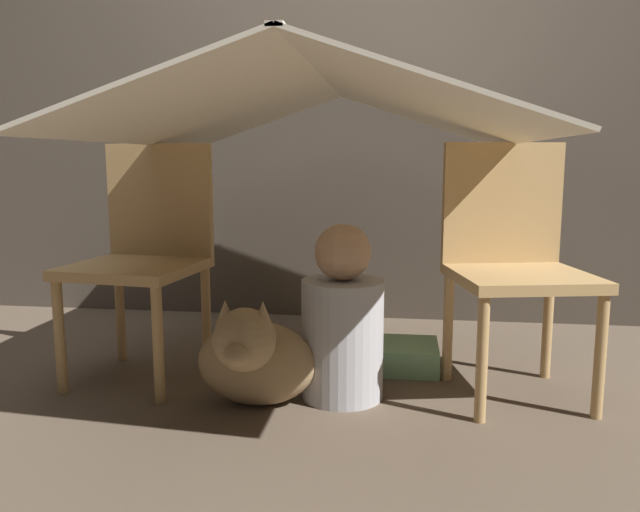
% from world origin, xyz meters
% --- Properties ---
extents(ground_plane, '(8.80, 8.80, 0.00)m').
position_xyz_m(ground_plane, '(0.00, 0.00, 0.00)').
color(ground_plane, brown).
extents(wall_back, '(7.00, 0.05, 2.50)m').
position_xyz_m(wall_back, '(0.00, 1.12, 1.25)').
color(wall_back, '#4C4238').
rests_on(wall_back, ground_plane).
extents(chair_left, '(0.48, 0.48, 0.87)m').
position_xyz_m(chair_left, '(-0.67, 0.14, 0.48)').
color(chair_left, tan).
rests_on(chair_left, ground_plane).
extents(chair_right, '(0.51, 0.51, 0.87)m').
position_xyz_m(chair_right, '(0.66, 0.14, 0.48)').
color(chair_right, tan).
rests_on(chair_right, ground_plane).
extents(sheet_canopy, '(1.36, 1.51, 0.24)m').
position_xyz_m(sheet_canopy, '(0.00, 0.06, 0.98)').
color(sheet_canopy, silver).
extents(person_front, '(0.28, 0.28, 0.60)m').
position_xyz_m(person_front, '(0.09, -0.01, 0.26)').
color(person_front, '#B2B2B7').
rests_on(person_front, ground_plane).
extents(dog, '(0.40, 0.38, 0.39)m').
position_xyz_m(dog, '(-0.19, -0.16, 0.18)').
color(dog, '#9E7F56').
rests_on(dog, ground_plane).
extents(floor_cushion, '(0.33, 0.26, 0.10)m').
position_xyz_m(floor_cushion, '(0.26, 0.32, 0.05)').
color(floor_cushion, '#7FB27F').
rests_on(floor_cushion, ground_plane).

